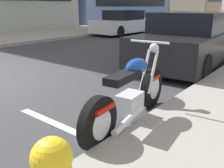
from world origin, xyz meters
name	(u,v)px	position (x,y,z in m)	size (l,w,h in m)	color
sidewalk_far_curb	(100,28)	(12.00, 6.54, 0.07)	(120.00, 5.00, 0.14)	gray
parking_stall_stripe	(70,130)	(0.00, -3.44, 0.00)	(0.12, 2.20, 0.01)	silver
parked_motorcycle	(131,95)	(0.69, -3.96, 0.44)	(2.21, 0.64, 1.13)	black
parked_car_across_street	(190,41)	(4.94, -3.10, 0.68)	(4.66, 2.09, 1.47)	black
car_opposite_curb	(124,23)	(10.43, 3.22, 0.65)	(4.50, 1.92, 1.41)	silver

